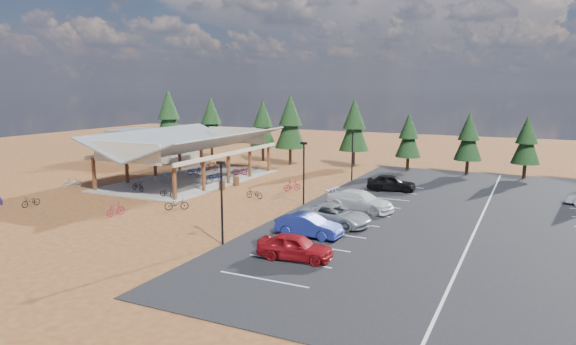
{
  "coord_description": "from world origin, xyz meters",
  "views": [
    {
      "loc": [
        21.76,
        -35.3,
        9.5
      ],
      "look_at": [
        2.2,
        4.84,
        2.03
      ],
      "focal_mm": 32.0,
      "sensor_mm": 36.0,
      "label": 1
    }
  ],
  "objects_px": {
    "bike_pavilion": "(190,143)",
    "bike_1": "(162,177)",
    "bike_6": "(216,177)",
    "bike_2": "(195,171)",
    "lamp_post_1": "(304,169)",
    "car_3": "(360,201)",
    "lamp_post_0": "(222,197)",
    "car_2": "(335,215)",
    "bike_9": "(72,183)",
    "bike_3": "(212,166)",
    "bike_12": "(177,204)",
    "bike_16": "(254,193)",
    "bike_5": "(202,180)",
    "bike_15": "(292,186)",
    "lamp_post_2": "(352,152)",
    "car_4": "(391,183)",
    "outbuilding": "(155,144)",
    "car_0": "(295,247)",
    "bike_0": "(138,186)",
    "car_1": "(309,225)",
    "bike_7": "(240,170)",
    "trash_bin_0": "(222,185)",
    "bike_8": "(31,201)",
    "trash_bin_1": "(236,181)"
  },
  "relations": [
    {
      "from": "bike_pavilion",
      "to": "bike_1",
      "type": "xyz_separation_m",
      "value": [
        -1.47,
        -2.69,
        -3.2
      ]
    },
    {
      "from": "bike_6",
      "to": "bike_2",
      "type": "bearing_deg",
      "value": 72.97
    },
    {
      "from": "lamp_post_1",
      "to": "car_3",
      "type": "distance_m",
      "value": 5.28
    },
    {
      "from": "lamp_post_0",
      "to": "car_2",
      "type": "relative_size",
      "value": 1.0
    },
    {
      "from": "bike_pavilion",
      "to": "bike_9",
      "type": "xyz_separation_m",
      "value": [
        -7.64,
        -8.27,
        -3.3
      ]
    },
    {
      "from": "bike_2",
      "to": "car_2",
      "type": "relative_size",
      "value": 0.34
    },
    {
      "from": "lamp_post_1",
      "to": "car_2",
      "type": "bearing_deg",
      "value": -47.01
    },
    {
      "from": "bike_3",
      "to": "bike_12",
      "type": "xyz_separation_m",
      "value": [
        8.17,
        -16.78,
        -0.14
      ]
    },
    {
      "from": "bike_9",
      "to": "bike_16",
      "type": "xyz_separation_m",
      "value": [
        17.85,
        3.58,
        -0.07
      ]
    },
    {
      "from": "bike_5",
      "to": "bike_15",
      "type": "height_order",
      "value": "bike_5"
    },
    {
      "from": "lamp_post_2",
      "to": "car_3",
      "type": "relative_size",
      "value": 0.96
    },
    {
      "from": "bike_1",
      "to": "car_4",
      "type": "height_order",
      "value": "car_4"
    },
    {
      "from": "bike_15",
      "to": "car_3",
      "type": "xyz_separation_m",
      "value": [
        8.07,
        -4.74,
        0.33
      ]
    },
    {
      "from": "bike_12",
      "to": "bike_1",
      "type": "bearing_deg",
      "value": 6.92
    },
    {
      "from": "bike_pavilion",
      "to": "outbuilding",
      "type": "height_order",
      "value": "bike_pavilion"
    },
    {
      "from": "bike_5",
      "to": "bike_9",
      "type": "height_order",
      "value": "bike_9"
    },
    {
      "from": "lamp_post_0",
      "to": "lamp_post_1",
      "type": "height_order",
      "value": "same"
    },
    {
      "from": "bike_12",
      "to": "car_2",
      "type": "height_order",
      "value": "car_2"
    },
    {
      "from": "bike_9",
      "to": "car_2",
      "type": "xyz_separation_m",
      "value": [
        27.22,
        -1.64,
        0.24
      ]
    },
    {
      "from": "lamp_post_2",
      "to": "bike_5",
      "type": "bearing_deg",
      "value": -144.1
    },
    {
      "from": "bike_16",
      "to": "car_0",
      "type": "distance_m",
      "value": 16.26
    },
    {
      "from": "bike_9",
      "to": "bike_0",
      "type": "bearing_deg",
      "value": -143.1
    },
    {
      "from": "bike_16",
      "to": "car_2",
      "type": "distance_m",
      "value": 10.73
    },
    {
      "from": "car_1",
      "to": "car_4",
      "type": "relative_size",
      "value": 0.98
    },
    {
      "from": "bike_3",
      "to": "bike_6",
      "type": "distance_m",
      "value": 7.22
    },
    {
      "from": "bike_7",
      "to": "car_4",
      "type": "bearing_deg",
      "value": -107.75
    },
    {
      "from": "car_1",
      "to": "outbuilding",
      "type": "bearing_deg",
      "value": 56.53
    },
    {
      "from": "lamp_post_1",
      "to": "trash_bin_0",
      "type": "height_order",
      "value": "lamp_post_1"
    },
    {
      "from": "bike_0",
      "to": "bike_9",
      "type": "bearing_deg",
      "value": 116.24
    },
    {
      "from": "bike_8",
      "to": "bike_15",
      "type": "bearing_deg",
      "value": 42.08
    },
    {
      "from": "bike_3",
      "to": "bike_5",
      "type": "height_order",
      "value": "bike_3"
    },
    {
      "from": "bike_1",
      "to": "bike_2",
      "type": "height_order",
      "value": "bike_1"
    },
    {
      "from": "lamp_post_0",
      "to": "bike_2",
      "type": "height_order",
      "value": "lamp_post_0"
    },
    {
      "from": "bike_2",
      "to": "bike_12",
      "type": "xyz_separation_m",
      "value": [
        7.94,
        -13.28,
        -0.08
      ]
    },
    {
      "from": "car_0",
      "to": "car_1",
      "type": "bearing_deg",
      "value": 8.6
    },
    {
      "from": "lamp_post_1",
      "to": "bike_8",
      "type": "bearing_deg",
      "value": -152.27
    },
    {
      "from": "trash_bin_1",
      "to": "bike_2",
      "type": "relative_size",
      "value": 0.51
    },
    {
      "from": "lamp_post_1",
      "to": "bike_15",
      "type": "height_order",
      "value": "lamp_post_1"
    },
    {
      "from": "bike_15",
      "to": "bike_pavilion",
      "type": "bearing_deg",
      "value": 42.64
    },
    {
      "from": "outbuilding",
      "to": "bike_16",
      "type": "xyz_separation_m",
      "value": [
        24.2,
        -15.69,
        -1.58
      ]
    },
    {
      "from": "bike_2",
      "to": "bike_3",
      "type": "bearing_deg",
      "value": -6.4
    },
    {
      "from": "trash_bin_0",
      "to": "bike_15",
      "type": "distance_m",
      "value": 6.57
    },
    {
      "from": "car_1",
      "to": "bike_9",
      "type": "bearing_deg",
      "value": 82.33
    },
    {
      "from": "bike_6",
      "to": "outbuilding",
      "type": "bearing_deg",
      "value": 68.09
    },
    {
      "from": "trash_bin_1",
      "to": "bike_0",
      "type": "distance_m",
      "value": 9.2
    },
    {
      "from": "bike_5",
      "to": "outbuilding",
      "type": "bearing_deg",
      "value": 50.76
    },
    {
      "from": "trash_bin_1",
      "to": "bike_15",
      "type": "relative_size",
      "value": 0.55
    },
    {
      "from": "bike_8",
      "to": "car_3",
      "type": "relative_size",
      "value": 0.31
    },
    {
      "from": "lamp_post_1",
      "to": "car_1",
      "type": "distance_m",
      "value": 9.36
    },
    {
      "from": "lamp_post_0",
      "to": "lamp_post_2",
      "type": "xyz_separation_m",
      "value": [
        0.0,
        24.0,
        0.0
      ]
    }
  ]
}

